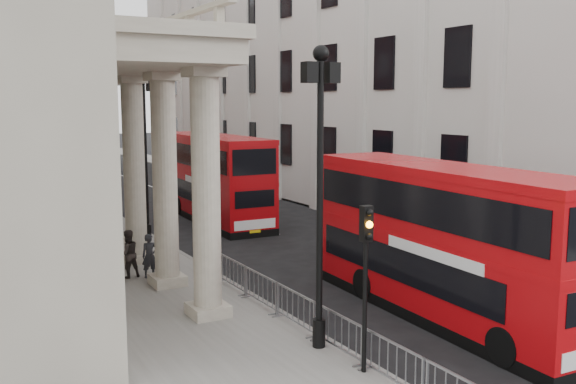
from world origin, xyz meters
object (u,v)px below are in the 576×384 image
object	(u,v)px
pedestrian_a	(150,256)
lamp_post_north	(77,131)
monument_column	(42,40)
bus_far	(214,176)
lamp_post_south	(320,178)
traffic_light	(366,258)
lamp_post_mid	(145,144)
bus_near	(444,239)
pedestrian_c	(134,237)
pedestrian_b	(128,254)

from	to	relation	value
pedestrian_a	lamp_post_north	bearing A→B (deg)	83.69
monument_column	bus_far	size ratio (longest dim) A/B	4.64
lamp_post_south	traffic_light	distance (m)	2.71
traffic_light	pedestrian_a	world-z (taller)	traffic_light
lamp_post_mid	pedestrian_a	world-z (taller)	lamp_post_mid
bus_near	pedestrian_a	world-z (taller)	bus_near
monument_column	pedestrian_c	xyz separation A→B (m)	(-8.10, -74.90, -15.02)
lamp_post_north	traffic_light	size ratio (longest dim) A/B	1.93
monument_column	lamp_post_mid	size ratio (longest dim) A/B	6.51
traffic_light	pedestrian_a	xyz separation A→B (m)	(-2.06, 11.35, -2.12)
pedestrian_c	pedestrian_b	bearing A→B (deg)	-108.81
lamp_post_south	pedestrian_c	distance (m)	13.77
lamp_post_south	pedestrian_a	distance (m)	10.31
lamp_post_north	pedestrian_b	size ratio (longest dim) A/B	4.39
bus_far	pedestrian_c	bearing A→B (deg)	-132.29
pedestrian_b	bus_far	bearing A→B (deg)	-137.45
bus_far	pedestrian_a	world-z (taller)	bus_far
bus_near	pedestrian_c	bearing A→B (deg)	120.31
lamp_post_north	bus_far	world-z (taller)	lamp_post_north
lamp_post_mid	bus_near	world-z (taller)	lamp_post_mid
bus_far	pedestrian_c	xyz separation A→B (m)	(-6.81, -6.98, -1.65)
lamp_post_north	bus_far	xyz separation A→B (m)	(5.32, -11.91, -2.30)
bus_near	pedestrian_b	world-z (taller)	bus_near
lamp_post_south	lamp_post_mid	distance (m)	16.00
monument_column	traffic_light	world-z (taller)	monument_column
bus_near	bus_far	xyz separation A→B (m)	(0.21, 19.50, 0.04)
traffic_light	bus_near	distance (m)	5.67
lamp_post_mid	pedestrian_c	distance (m)	5.12
pedestrian_a	bus_far	bearing A→B (deg)	54.56
lamp_post_south	bus_far	distance (m)	20.91
lamp_post_mid	bus_far	world-z (taller)	lamp_post_mid
monument_column	pedestrian_a	bearing A→B (deg)	-96.21
lamp_post_south	pedestrian_c	size ratio (longest dim) A/B	4.93
bus_far	pedestrian_a	xyz separation A→B (m)	(-7.27, -10.75, -1.63)
traffic_light	bus_near	bearing A→B (deg)	27.45
bus_near	pedestrian_b	distance (m)	12.12
bus_far	lamp_post_north	bearing A→B (deg)	116.06
traffic_light	bus_far	size ratio (longest dim) A/B	0.37
lamp_post_south	pedestrian_c	bearing A→B (deg)	96.51
monument_column	bus_near	distance (m)	88.45
lamp_post_north	pedestrian_b	xyz separation A→B (m)	(-2.71, -22.28, -3.84)
monument_column	pedestrian_a	world-z (taller)	monument_column
monument_column	lamp_post_north	world-z (taller)	monument_column
bus_far	pedestrian_a	distance (m)	13.08
monument_column	traffic_light	xyz separation A→B (m)	(-6.50, -90.02, -12.88)
traffic_light	bus_far	xyz separation A→B (m)	(5.22, 22.11, -0.49)
monument_column	pedestrian_b	bearing A→B (deg)	-96.78
lamp_post_north	bus_near	world-z (taller)	lamp_post_north
lamp_post_north	pedestrian_c	distance (m)	19.36
bus_far	lamp_post_mid	bearing A→B (deg)	-140.44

